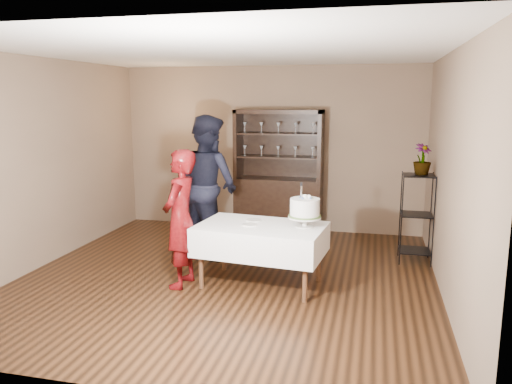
{
  "coord_description": "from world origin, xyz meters",
  "views": [
    {
      "loc": [
        1.71,
        -5.6,
        2.18
      ],
      "look_at": [
        0.34,
        0.1,
        1.07
      ],
      "focal_mm": 35.0,
      "sensor_mm": 36.0,
      "label": 1
    }
  ],
  "objects_px": {
    "cake_table": "(261,239)",
    "woman": "(181,219)",
    "plant_etagere": "(417,214)",
    "man": "(208,185)",
    "potted_plant": "(422,159)",
    "china_hutch": "(279,192)",
    "cake": "(305,209)"
  },
  "relations": [
    {
      "from": "plant_etagere",
      "to": "man",
      "type": "xyz_separation_m",
      "value": [
        -2.83,
        -0.29,
        0.33
      ]
    },
    {
      "from": "plant_etagere",
      "to": "woman",
      "type": "relative_size",
      "value": 0.74
    },
    {
      "from": "man",
      "to": "potted_plant",
      "type": "relative_size",
      "value": 4.81
    },
    {
      "from": "cake",
      "to": "china_hutch",
      "type": "bearing_deg",
      "value": 107.91
    },
    {
      "from": "china_hutch",
      "to": "cake",
      "type": "height_order",
      "value": "china_hutch"
    },
    {
      "from": "china_hutch",
      "to": "man",
      "type": "xyz_separation_m",
      "value": [
        -0.75,
        -1.34,
        0.32
      ]
    },
    {
      "from": "cake_table",
      "to": "woman",
      "type": "xyz_separation_m",
      "value": [
        -0.9,
        -0.24,
        0.25
      ]
    },
    {
      "from": "cake_table",
      "to": "man",
      "type": "xyz_separation_m",
      "value": [
        -1.0,
        1.03,
        0.43
      ]
    },
    {
      "from": "china_hutch",
      "to": "plant_etagere",
      "type": "distance_m",
      "value": 2.33
    },
    {
      "from": "woman",
      "to": "cake_table",
      "type": "bearing_deg",
      "value": 106.66
    },
    {
      "from": "china_hutch",
      "to": "man",
      "type": "distance_m",
      "value": 1.57
    },
    {
      "from": "man",
      "to": "cake",
      "type": "xyz_separation_m",
      "value": [
        1.5,
        -0.99,
        -0.05
      ]
    },
    {
      "from": "cake_table",
      "to": "cake",
      "type": "bearing_deg",
      "value": 4.98
    },
    {
      "from": "woman",
      "to": "china_hutch",
      "type": "bearing_deg",
      "value": 168.08
    },
    {
      "from": "man",
      "to": "woman",
      "type": "bearing_deg",
      "value": 126.36
    },
    {
      "from": "cake_table",
      "to": "man",
      "type": "distance_m",
      "value": 1.5
    },
    {
      "from": "cake_table",
      "to": "cake",
      "type": "distance_m",
      "value": 0.63
    },
    {
      "from": "plant_etagere",
      "to": "potted_plant",
      "type": "relative_size",
      "value": 2.94
    },
    {
      "from": "cake_table",
      "to": "potted_plant",
      "type": "relative_size",
      "value": 3.78
    },
    {
      "from": "china_hutch",
      "to": "potted_plant",
      "type": "height_order",
      "value": "china_hutch"
    },
    {
      "from": "man",
      "to": "cake",
      "type": "distance_m",
      "value": 1.8
    },
    {
      "from": "cake_table",
      "to": "cake",
      "type": "height_order",
      "value": "cake"
    },
    {
      "from": "china_hutch",
      "to": "potted_plant",
      "type": "xyz_separation_m",
      "value": [
        2.11,
        -1.03,
        0.73
      ]
    },
    {
      "from": "china_hutch",
      "to": "plant_etagere",
      "type": "bearing_deg",
      "value": -26.83
    },
    {
      "from": "man",
      "to": "potted_plant",
      "type": "height_order",
      "value": "man"
    },
    {
      "from": "potted_plant",
      "to": "china_hutch",
      "type": "bearing_deg",
      "value": 153.91
    },
    {
      "from": "cake",
      "to": "potted_plant",
      "type": "xyz_separation_m",
      "value": [
        1.36,
        1.3,
        0.46
      ]
    },
    {
      "from": "cake_table",
      "to": "woman",
      "type": "distance_m",
      "value": 0.96
    },
    {
      "from": "cake_table",
      "to": "cake",
      "type": "xyz_separation_m",
      "value": [
        0.5,
        0.04,
        0.38
      ]
    },
    {
      "from": "china_hutch",
      "to": "potted_plant",
      "type": "distance_m",
      "value": 2.46
    },
    {
      "from": "china_hutch",
      "to": "cake_table",
      "type": "xyz_separation_m",
      "value": [
        0.25,
        -2.38,
        -0.11
      ]
    },
    {
      "from": "cake_table",
      "to": "china_hutch",
      "type": "bearing_deg",
      "value": 96.07
    }
  ]
}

